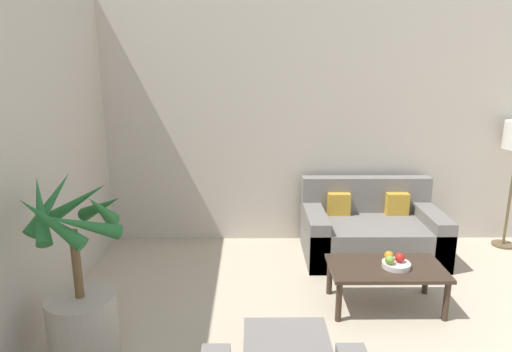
% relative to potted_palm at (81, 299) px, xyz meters
% --- Properties ---
extents(wall_back, '(8.50, 0.06, 2.70)m').
position_rel_potted_palm_xyz_m(wall_back, '(3.02, 2.19, 0.90)').
color(wall_back, '#BCB2A3').
rests_on(wall_back, ground_plane).
extents(potted_palm, '(0.67, 0.73, 1.33)m').
position_rel_potted_palm_xyz_m(potted_palm, '(0.00, 0.00, 0.00)').
color(potted_palm, '#ADA393').
rests_on(potted_palm, ground_plane).
extents(sofa_loveseat, '(1.41, 0.86, 0.79)m').
position_rel_potted_palm_xyz_m(sofa_loveseat, '(2.45, 1.69, -0.18)').
color(sofa_loveseat, slate).
rests_on(sofa_loveseat, ground_plane).
extents(coffee_table, '(0.96, 0.53, 0.37)m').
position_rel_potted_palm_xyz_m(coffee_table, '(2.31, 0.65, -0.13)').
color(coffee_table, '#38281E').
rests_on(coffee_table, ground_plane).
extents(fruit_bowl, '(0.23, 0.23, 0.04)m').
position_rel_potted_palm_xyz_m(fruit_bowl, '(2.39, 0.63, -0.06)').
color(fruit_bowl, beige).
rests_on(fruit_bowl, coffee_table).
extents(apple_red, '(0.08, 0.08, 0.08)m').
position_rel_potted_palm_xyz_m(apple_red, '(2.42, 0.64, 0.01)').
color(apple_red, red).
rests_on(apple_red, fruit_bowl).
extents(apple_green, '(0.08, 0.08, 0.08)m').
position_rel_potted_palm_xyz_m(apple_green, '(2.32, 0.60, 0.00)').
color(apple_green, olive).
rests_on(apple_green, fruit_bowl).
extents(orange_fruit, '(0.08, 0.08, 0.08)m').
position_rel_potted_palm_xyz_m(orange_fruit, '(2.34, 0.69, 0.00)').
color(orange_fruit, orange).
rests_on(orange_fruit, fruit_bowl).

